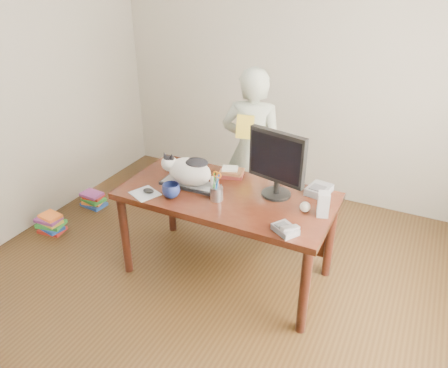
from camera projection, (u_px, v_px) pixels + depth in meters
room at (182, 147)px, 2.52m from camera, size 4.50×4.50×4.50m
desk at (231, 205)px, 3.40m from camera, size 1.60×0.80×0.75m
keyboard at (190, 184)px, 3.37m from camera, size 0.47×0.18×0.03m
cat at (188, 170)px, 3.32m from camera, size 0.45×0.24×0.26m
monitor at (277, 161)px, 3.10m from camera, size 0.45×0.26×0.51m
pen_cup at (217, 192)px, 3.15m from camera, size 0.11×0.11×0.23m
mousepad at (145, 193)px, 3.26m from camera, size 0.25×0.24×0.00m
mouse at (149, 191)px, 3.26m from camera, size 0.10×0.09×0.04m
coffee_mug at (171, 190)px, 3.20m from camera, size 0.19×0.19×0.10m
phone at (286, 229)px, 2.80m from camera, size 0.20×0.18×0.07m
speaker at (323, 204)px, 2.96m from camera, size 0.10×0.10×0.17m
baseball at (305, 207)px, 3.02m from camera, size 0.07×0.07×0.07m
book_stack at (231, 172)px, 3.51m from camera, size 0.23×0.19×0.07m
calculator at (319, 190)px, 3.26m from camera, size 0.18×0.22×0.06m
person at (252, 151)px, 3.94m from camera, size 0.61×0.46×1.53m
held_book at (245, 127)px, 3.67m from camera, size 0.16×0.11×0.20m
book_pile_a at (51, 223)px, 4.11m from camera, size 0.27×0.22×0.18m
book_pile_b at (93, 199)px, 4.54m from camera, size 0.26×0.20×0.15m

